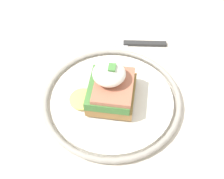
# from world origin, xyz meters

# --- Properties ---
(dining_table) EXTENTS (0.87, 0.75, 0.76)m
(dining_table) POSITION_xyz_m (0.00, 0.00, 0.62)
(dining_table) COLOR beige
(dining_table) RESTS_ON ground_plane
(plate) EXTENTS (0.25, 0.25, 0.02)m
(plate) POSITION_xyz_m (0.01, 0.03, 0.76)
(plate) COLOR silver
(plate) RESTS_ON dining_table
(sandwich) EXTENTS (0.10, 0.11, 0.08)m
(sandwich) POSITION_xyz_m (0.01, 0.04, 0.80)
(sandwich) COLOR #9E703D
(sandwich) RESTS_ON plate
(knife) EXTENTS (0.04, 0.19, 0.01)m
(knife) POSITION_xyz_m (0.17, 0.02, 0.76)
(knife) COLOR #2D2D2D
(knife) RESTS_ON dining_table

